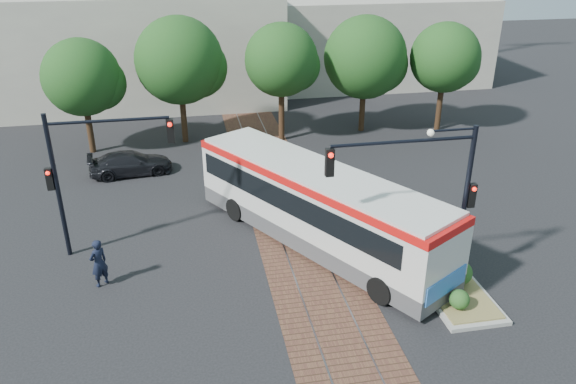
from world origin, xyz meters
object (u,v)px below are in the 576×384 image
Objects in this scene: traffic_island at (448,277)px; city_bus at (316,203)px; parked_car at (131,163)px; signal_pole_left at (84,165)px; officer at (99,263)px; signal_pole_main at (435,185)px.

city_bus is at bearing 136.90° from traffic_island.
parked_car is at bearing 133.48° from traffic_island.
signal_pole_left reaches higher than officer.
officer is at bearing 170.30° from parked_car.
signal_pole_left is at bearing 159.64° from traffic_island.
officer is (-8.59, -1.54, -0.93)m from city_bus.
officer reaches higher than parked_car.
city_bus is 8.77m from officer.
signal_pole_main reaches higher than officer.
traffic_island is 0.87× the size of signal_pole_left.
signal_pole_main is at bearing 128.16° from officer.
officer is at bearing 158.96° from city_bus.
signal_pole_main is 1.37× the size of parked_car.
signal_pole_main is 13.14m from signal_pole_left.
parked_car is (0.86, 8.11, -3.23)m from signal_pole_left.
parked_car is (0.45, 10.62, -0.32)m from officer.
signal_pole_left reaches higher than city_bus.
officer is (-11.82, 2.30, -3.20)m from signal_pole_main.
city_bus is 2.79× the size of parked_car.
signal_pole_left is at bearing 142.65° from city_bus.
traffic_island is 13.02m from officer.
officer is 0.44× the size of parked_car.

